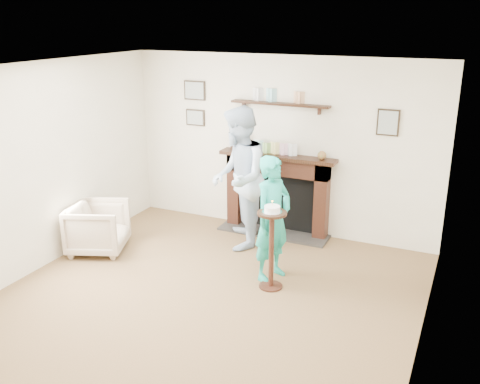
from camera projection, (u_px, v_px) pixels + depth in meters
name	position (u px, v px, depth m)	size (l,w,h in m)	color
ground	(197.00, 308.00, 5.75)	(5.00, 5.00, 0.00)	brown
room_shell	(224.00, 147.00, 5.84)	(4.54, 5.02, 2.52)	beige
armchair	(100.00, 251.00, 7.15)	(0.71, 0.73, 0.66)	#C1A68F
man	(239.00, 244.00, 7.34)	(0.92, 0.72, 1.90)	silver
woman	(271.00, 277.00, 6.44)	(0.55, 0.36, 1.50)	#21A7BF
pedestal_table	(272.00, 235.00, 5.99)	(0.33, 0.33, 1.06)	black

